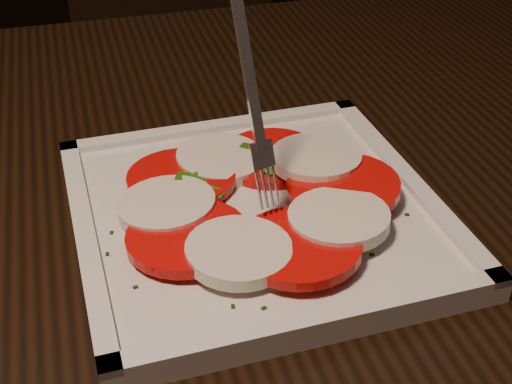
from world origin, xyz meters
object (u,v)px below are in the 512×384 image
(table, at_px, (230,252))
(plate, at_px, (256,215))
(chair, at_px, (181,42))
(fork, at_px, (248,94))

(table, height_order, plate, plate)
(chair, bearing_deg, fork, -95.00)
(chair, distance_m, fork, 0.97)
(plate, distance_m, fork, 0.11)
(plate, relative_size, fork, 1.80)
(chair, xyz_separation_m, fork, (-0.01, -0.91, 0.33))
(fork, bearing_deg, chair, 69.16)
(table, height_order, fork, fork)
(table, distance_m, chair, 0.83)
(chair, bearing_deg, plate, -94.65)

